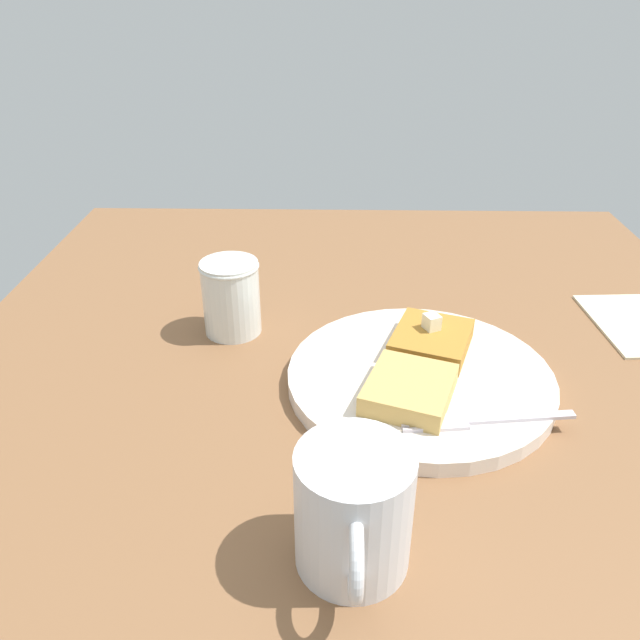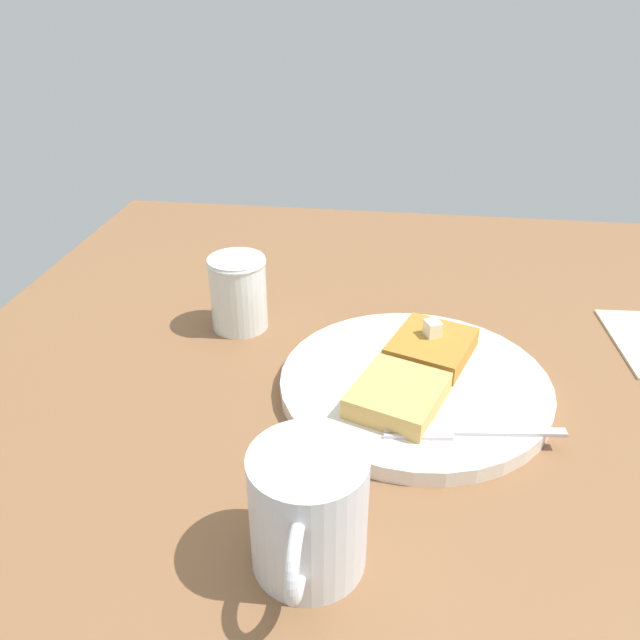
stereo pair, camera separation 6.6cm
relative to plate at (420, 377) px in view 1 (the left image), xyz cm
name	(u,v)px [view 1 (the left image)]	position (x,y,z in cm)	size (l,w,h in cm)	color
table_surface	(357,356)	(-7.29, -6.04, -2.21)	(90.39, 90.39, 2.57)	brown
plate	(420,377)	(0.00, 0.00, 0.00)	(26.82, 26.82, 1.58)	silver
toast_slice_left	(431,340)	(-4.47, 1.63, 1.69)	(8.78, 7.60, 2.07)	#AA752B
toast_slice_middle	(409,389)	(4.47, -1.63, 1.69)	(8.78, 7.60, 2.07)	tan
butter_pat_primary	(432,322)	(-5.16, 1.59, 3.55)	(1.63, 1.47, 1.63)	#F6EDCA
fork	(477,420)	(7.84, 4.15, 0.84)	(3.27, 16.06, 0.36)	silver
syrup_jar	(231,299)	(-10.48, -20.48, 3.26)	(6.77, 6.77, 8.72)	#491E08
coffee_mug	(353,511)	(21.69, -7.38, 3.84)	(11.23, 8.18, 9.48)	silver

